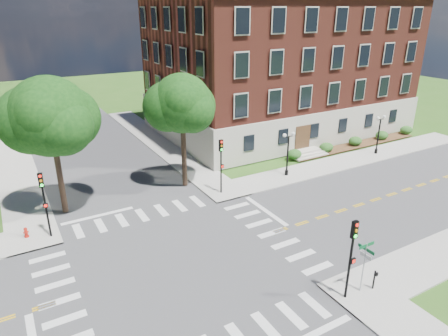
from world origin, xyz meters
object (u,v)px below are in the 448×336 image
twin_lamp_east (379,132)px  traffic_signal_ne (221,159)px  traffic_signal_se (352,250)px  traffic_signal_nw (44,197)px  push_button_post (374,279)px  fire_hydrant (26,233)px  street_sign_pole (365,258)px  twin_lamp_west (288,151)px

twin_lamp_east → traffic_signal_ne: bearing=-179.3°
traffic_signal_se → traffic_signal_nw: 19.95m
traffic_signal_se → twin_lamp_east: traffic_signal_se is taller
traffic_signal_se → push_button_post: size_ratio=4.00×
twin_lamp_east → fire_hydrant: twin_lamp_east is taller
traffic_signal_nw → push_button_post: size_ratio=4.00×
traffic_signal_nw → street_sign_pole: traffic_signal_nw is taller
twin_lamp_west → fire_hydrant: (-22.73, 0.20, -2.06)m
traffic_signal_ne → fire_hydrant: (-15.38, 0.47, -2.72)m
street_sign_pole → fire_hydrant: street_sign_pole is taller
street_sign_pole → twin_lamp_west: bearing=66.1°
traffic_signal_nw → fire_hydrant: (-1.49, 0.74, -2.72)m
traffic_signal_se → twin_lamp_east: bearing=37.1°
traffic_signal_nw → twin_lamp_east: 33.63m
traffic_signal_ne → street_sign_pole: traffic_signal_ne is taller
traffic_signal_se → traffic_signal_nw: same height
fire_hydrant → traffic_signal_nw: bearing=-26.2°
push_button_post → street_sign_pole: bearing=161.4°
twin_lamp_east → street_sign_pole: (-19.24, -15.44, -0.21)m
traffic_signal_ne → traffic_signal_nw: (-13.89, -0.26, 0.00)m
traffic_signal_ne → traffic_signal_se: bearing=-92.5°
traffic_signal_se → twin_lamp_west: bearing=62.7°
traffic_signal_se → street_sign_pole: 1.44m
fire_hydrant → twin_lamp_west: bearing=-0.5°
traffic_signal_se → street_sign_pole: size_ratio=1.55×
traffic_signal_se → twin_lamp_west: size_ratio=1.13×
twin_lamp_east → fire_hydrant: bearing=179.6°
traffic_signal_se → twin_lamp_east: 25.57m
twin_lamp_west → push_button_post: bearing=-111.2°
street_sign_pole → twin_lamp_east: bearing=38.8°
traffic_signal_se → street_sign_pole: traffic_signal_se is taller
street_sign_pole → push_button_post: (0.76, -0.26, -1.51)m
traffic_signal_nw → fire_hydrant: traffic_signal_nw is taller
traffic_signal_nw → twin_lamp_west: 21.25m
twin_lamp_east → push_button_post: size_ratio=3.53×
twin_lamp_west → twin_lamp_east: size_ratio=1.00×
traffic_signal_nw → twin_lamp_west: size_ratio=1.13×
twin_lamp_east → fire_hydrant: 35.17m
twin_lamp_west → push_button_post: twin_lamp_west is taller
traffic_signal_se → street_sign_pole: (1.14, -0.01, -0.88)m
traffic_signal_se → fire_hydrant: size_ratio=6.40×
fire_hydrant → push_button_post: bearing=-43.7°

